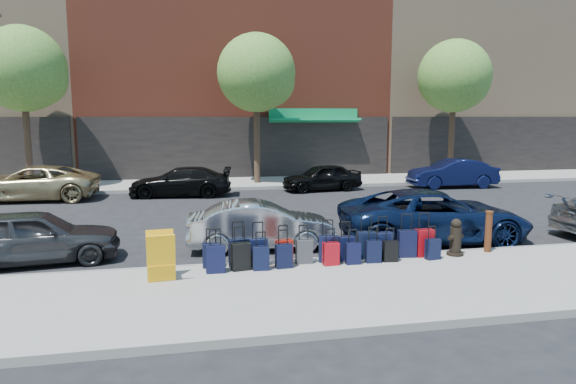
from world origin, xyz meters
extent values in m
plane|color=black|center=(0.00, 0.00, 0.00)|extent=(120.00, 120.00, 0.00)
cube|color=gray|center=(0.00, -6.50, 0.07)|extent=(60.00, 4.00, 0.15)
cube|color=gray|center=(0.00, 10.00, 0.07)|extent=(60.00, 4.00, 0.15)
cube|color=gray|center=(0.00, -4.48, 0.07)|extent=(60.00, 0.08, 0.15)
cube|color=gray|center=(0.00, 7.98, 0.07)|extent=(60.00, 0.08, 0.15)
cube|color=maroon|center=(0.00, 18.00, 10.00)|extent=(17.00, 12.00, 20.00)
cube|color=black|center=(0.00, 11.95, 1.70)|extent=(16.66, 0.15, 3.40)
cube|color=#0D7B46|center=(4.00, 11.60, 3.20)|extent=(5.00, 0.91, 0.27)
cube|color=#0D7B46|center=(4.00, 11.90, 3.55)|extent=(5.00, 0.10, 0.60)
cube|color=#96795C|center=(16.00, 18.00, 9.00)|extent=(15.00, 12.00, 18.00)
cube|color=black|center=(16.00, 11.95, 1.70)|extent=(14.70, 0.15, 3.40)
cylinder|color=black|center=(-10.00, 9.50, 2.55)|extent=(0.30, 0.30, 4.80)
sphere|color=#3A6D24|center=(-10.00, 9.50, 5.52)|extent=(3.80, 3.80, 3.80)
sphere|color=#3A6D24|center=(-9.40, 9.50, 5.14)|extent=(2.58, 2.58, 2.58)
cylinder|color=black|center=(0.50, 9.50, 2.55)|extent=(0.30, 0.30, 4.80)
sphere|color=#3A6D24|center=(0.50, 9.50, 5.52)|extent=(3.80, 3.80, 3.80)
sphere|color=#3A6D24|center=(1.10, 9.50, 5.14)|extent=(2.58, 2.58, 2.58)
cylinder|color=black|center=(11.00, 9.50, 2.55)|extent=(0.30, 0.30, 4.80)
sphere|color=#3A6D24|center=(11.00, 9.50, 5.52)|extent=(3.80, 3.80, 3.80)
sphere|color=#3A6D24|center=(11.60, 9.50, 5.14)|extent=(2.58, 2.58, 2.58)
cube|color=black|center=(-2.54, -4.76, 0.42)|extent=(0.38, 0.24, 0.54)
cylinder|color=black|center=(-2.54, -4.76, 1.00)|extent=(0.20, 0.06, 0.03)
cube|color=black|center=(-1.95, -4.81, 0.46)|extent=(0.44, 0.28, 0.63)
cylinder|color=black|center=(-1.95, -4.81, 1.14)|extent=(0.24, 0.06, 0.03)
cube|color=black|center=(-1.51, -4.81, 0.45)|extent=(0.41, 0.24, 0.61)
cylinder|color=black|center=(-1.51, -4.81, 1.11)|extent=(0.23, 0.04, 0.03)
cube|color=#991309|center=(-0.93, -4.81, 0.42)|extent=(0.40, 0.27, 0.55)
cylinder|color=black|center=(-0.93, -4.81, 1.01)|extent=(0.21, 0.07, 0.03)
cube|color=#38383D|center=(-0.48, -4.85, 0.42)|extent=(0.37, 0.21, 0.54)
cylinder|color=black|center=(-0.48, -4.85, 1.01)|extent=(0.20, 0.04, 0.03)
cube|color=black|center=(0.07, -4.84, 0.45)|extent=(0.44, 0.29, 0.60)
cylinder|color=black|center=(0.07, -4.84, 1.11)|extent=(0.23, 0.07, 0.03)
cube|color=black|center=(0.52, -4.81, 0.43)|extent=(0.39, 0.23, 0.56)
cylinder|color=black|center=(0.52, -4.81, 1.03)|extent=(0.21, 0.05, 0.03)
cube|color=black|center=(1.03, -4.77, 0.47)|extent=(0.45, 0.28, 0.63)
cylinder|color=black|center=(1.03, -4.77, 1.15)|extent=(0.24, 0.06, 0.03)
cube|color=black|center=(1.42, -4.83, 0.46)|extent=(0.43, 0.26, 0.61)
cylinder|color=black|center=(1.42, -4.83, 1.12)|extent=(0.23, 0.05, 0.03)
cube|color=black|center=(2.01, -4.81, 0.47)|extent=(0.45, 0.28, 0.63)
cylinder|color=black|center=(2.01, -4.81, 1.15)|extent=(0.24, 0.06, 0.03)
cube|color=maroon|center=(2.44, -4.85, 0.47)|extent=(0.44, 0.25, 0.64)
cylinder|color=black|center=(2.44, -4.85, 1.17)|extent=(0.24, 0.04, 0.03)
cube|color=black|center=(-2.47, -5.15, 0.44)|extent=(0.41, 0.25, 0.59)
cylinder|color=black|center=(-2.47, -5.15, 1.09)|extent=(0.23, 0.04, 0.03)
cube|color=black|center=(-1.93, -5.08, 0.44)|extent=(0.43, 0.29, 0.59)
cylinder|color=black|center=(-1.93, -5.08, 1.09)|extent=(0.23, 0.07, 0.03)
cube|color=black|center=(-1.50, -5.16, 0.41)|extent=(0.36, 0.23, 0.52)
cylinder|color=black|center=(-1.50, -5.16, 0.97)|extent=(0.20, 0.05, 0.03)
cube|color=black|center=(-1.00, -5.10, 0.41)|extent=(0.37, 0.23, 0.52)
cylinder|color=black|center=(-1.00, -5.10, 0.98)|extent=(0.20, 0.05, 0.03)
cube|color=#A10A14|center=(0.07, -5.10, 0.40)|extent=(0.36, 0.23, 0.51)
cylinder|color=black|center=(0.07, -5.10, 0.96)|extent=(0.20, 0.05, 0.03)
cube|color=black|center=(0.58, -5.13, 0.39)|extent=(0.33, 0.20, 0.48)
cylinder|color=black|center=(0.58, -5.13, 0.92)|extent=(0.18, 0.04, 0.03)
cube|color=black|center=(1.07, -5.09, 0.40)|extent=(0.35, 0.22, 0.50)
cylinder|color=black|center=(1.07, -5.09, 0.95)|extent=(0.19, 0.04, 0.03)
cube|color=black|center=(1.48, -5.10, 0.39)|extent=(0.34, 0.21, 0.47)
cylinder|color=black|center=(1.48, -5.10, 0.90)|extent=(0.18, 0.05, 0.03)
cube|color=black|center=(2.51, -5.13, 0.39)|extent=(0.35, 0.24, 0.48)
cylinder|color=black|center=(2.51, -5.13, 0.91)|extent=(0.19, 0.06, 0.03)
cylinder|color=black|center=(3.21, -4.89, 0.18)|extent=(0.40, 0.40, 0.07)
cylinder|color=black|center=(3.21, -4.89, 0.52)|extent=(0.26, 0.26, 0.62)
sphere|color=black|center=(3.21, -4.89, 0.91)|extent=(0.24, 0.24, 0.24)
cylinder|color=black|center=(3.21, -4.89, 0.59)|extent=(0.45, 0.26, 0.11)
cylinder|color=#38190C|center=(4.14, -4.78, 0.64)|extent=(0.16, 0.16, 0.99)
cylinder|color=#38190C|center=(4.14, -4.78, 1.14)|extent=(0.19, 0.19, 0.04)
cube|color=#FFAF0E|center=(-3.56, -5.63, 0.65)|extent=(0.57, 0.29, 0.98)
cube|color=#FFAF0E|center=(-3.59, -5.28, 0.65)|extent=(0.57, 0.29, 0.98)
cube|color=#FFAF0E|center=(-3.58, -5.46, 0.50)|extent=(0.58, 0.40, 0.02)
imported|color=#313134|center=(-6.55, -3.11, 0.65)|extent=(3.98, 2.02, 1.30)
imported|color=#B0B2B7|center=(-1.15, -2.85, 0.62)|extent=(3.86, 1.55, 1.25)
imported|color=#0D1939|center=(3.62, -2.99, 0.72)|extent=(5.38, 2.90, 1.44)
imported|color=tan|center=(-9.19, 6.74, 0.71)|extent=(5.26, 2.64, 1.43)
imported|color=black|center=(-3.24, 6.66, 0.63)|extent=(4.53, 2.28, 1.26)
imported|color=black|center=(3.18, 7.08, 0.63)|extent=(3.83, 1.93, 1.25)
imported|color=#0D1339|center=(9.65, 6.84, 0.69)|extent=(4.27, 1.67, 1.39)
camera|label=1|loc=(-3.06, -15.74, 3.43)|focal=32.00mm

